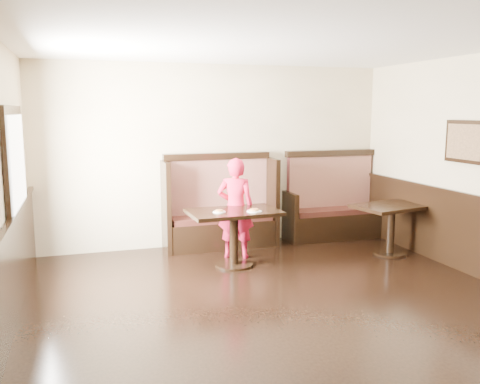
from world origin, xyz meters
name	(u,v)px	position (x,y,z in m)	size (l,w,h in m)	color
ground	(311,332)	(0.00, 0.00, 0.00)	(7.00, 7.00, 0.00)	black
room_shell	(272,259)	(-0.30, 0.28, 0.67)	(7.00, 7.00, 7.00)	beige
booth_main	(220,213)	(0.00, 3.30, 0.53)	(1.75, 0.72, 1.45)	black
booth_neighbor	(332,209)	(1.95, 3.29, 0.48)	(1.65, 0.72, 1.45)	black
table_main	(234,224)	(-0.09, 2.25, 0.59)	(1.24, 0.81, 0.77)	black
table_neighbor	(391,217)	(2.28, 2.11, 0.55)	(1.18, 0.89, 0.74)	black
child	(236,208)	(0.06, 2.64, 0.72)	(0.53, 0.34, 1.44)	red
pizza_plate_left	(219,211)	(-0.30, 2.19, 0.78)	(0.17, 0.17, 0.03)	white
pizza_plate_right	(254,211)	(0.15, 2.10, 0.78)	(0.20, 0.20, 0.04)	white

